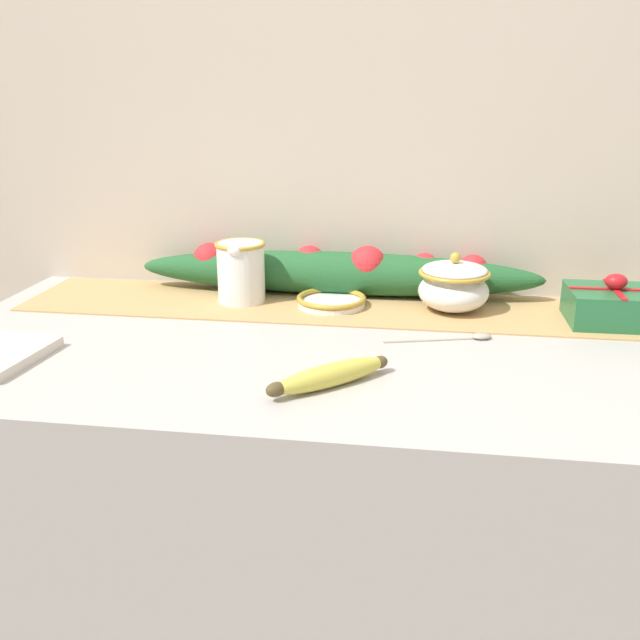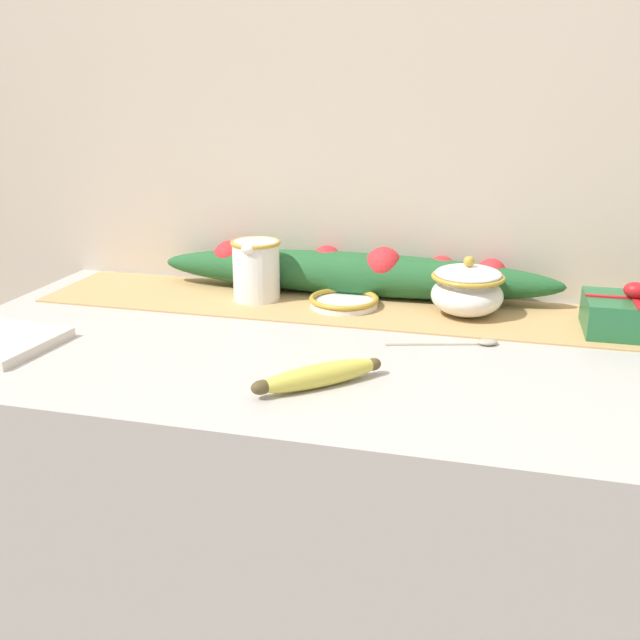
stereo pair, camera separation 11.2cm
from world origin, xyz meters
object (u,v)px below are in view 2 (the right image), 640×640
object	(u,v)px
banana	(319,376)
gift_box	(632,315)
small_dish	(345,301)
spoon	(477,342)
sugar_bowl	(467,289)
cream_pitcher	(257,268)

from	to	relation	value
banana	gift_box	world-z (taller)	gift_box
small_dish	spoon	distance (m)	0.29
gift_box	sugar_bowl	bearing A→B (deg)	174.12
spoon	gift_box	xyz separation A→B (m)	(0.25, 0.12, 0.03)
cream_pitcher	banana	size ratio (longest dim) A/B	0.72
sugar_bowl	small_dish	size ratio (longest dim) A/B	0.99
sugar_bowl	cream_pitcher	bearing A→B (deg)	179.75
banana	gift_box	size ratio (longest dim) A/B	1.07
spoon	gift_box	size ratio (longest dim) A/B	1.16
sugar_bowl	spoon	xyz separation A→B (m)	(0.03, -0.15, -0.05)
cream_pitcher	sugar_bowl	world-z (taller)	cream_pitcher
sugar_bowl	gift_box	xyz separation A→B (m)	(0.28, -0.03, -0.02)
cream_pitcher	small_dish	distance (m)	0.19
spoon	gift_box	distance (m)	0.28
cream_pitcher	spoon	world-z (taller)	cream_pitcher
cream_pitcher	gift_box	distance (m)	0.68
small_dish	banana	bearing A→B (deg)	-82.88
cream_pitcher	gift_box	size ratio (longest dim) A/B	0.77
small_dish	banana	size ratio (longest dim) A/B	0.80
cream_pitcher	sugar_bowl	bearing A→B (deg)	-0.25
sugar_bowl	banana	world-z (taller)	sugar_bowl
sugar_bowl	small_dish	bearing A→B (deg)	-178.48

